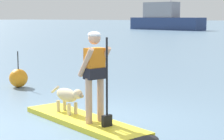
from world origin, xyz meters
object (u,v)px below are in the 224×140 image
person_paddler (95,70)px  dog (68,96)px  paddleboard (90,123)px  moored_boat_far_starboard (165,19)px  marker_buoy (19,78)px

person_paddler → dog: size_ratio=1.49×
paddleboard → dog: dog is taller
paddleboard → person_paddler: bearing=-18.2°
paddleboard → moored_boat_far_starboard: bearing=113.6°
moored_boat_far_starboard → marker_buoy: moored_boat_far_starboard is taller
paddleboard → person_paddler: person_paddler is taller
paddleboard → dog: size_ratio=3.09×
moored_boat_far_starboard → marker_buoy: (17.82, -47.85, -1.31)m
dog → person_paddler: bearing=-18.2°
person_paddler → marker_buoy: bearing=151.9°
paddleboard → person_paddler: size_ratio=2.07×
marker_buoy → person_paddler: bearing=-28.1°
paddleboard → marker_buoy: bearing=151.6°
person_paddler → marker_buoy: 4.86m
dog → moored_boat_far_starboard: moored_boat_far_starboard is taller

